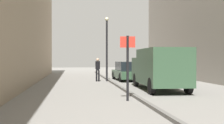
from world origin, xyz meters
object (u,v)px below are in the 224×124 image
at_px(pedestrian_main_foreground, 98,68).
at_px(street_sign_post, 128,62).
at_px(parked_car, 128,71).
at_px(delivery_van, 159,68).
at_px(lamp_post, 107,45).

distance_m(pedestrian_main_foreground, street_sign_post, 9.75).
distance_m(parked_car, street_sign_post, 10.67).
height_order(delivery_van, street_sign_post, street_sign_post).
relative_size(pedestrian_main_foreground, delivery_van, 0.31).
distance_m(delivery_van, parked_car, 6.81).
distance_m(street_sign_post, lamp_post, 9.84).
distance_m(pedestrian_main_foreground, lamp_post, 1.86).
bearing_deg(pedestrian_main_foreground, street_sign_post, -75.09).
bearing_deg(lamp_post, parked_car, 21.99).
height_order(pedestrian_main_foreground, lamp_post, lamp_post).
xyz_separation_m(pedestrian_main_foreground, parked_car, (2.38, 0.72, -0.28)).
height_order(pedestrian_main_foreground, parked_car, pedestrian_main_foreground).
bearing_deg(lamp_post, pedestrian_main_foreground, -177.37).
bearing_deg(lamp_post, street_sign_post, -91.88).
bearing_deg(parked_car, street_sign_post, -102.69).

